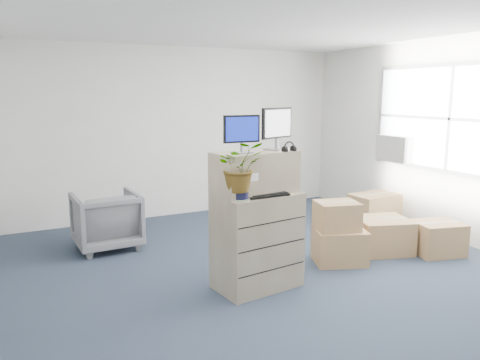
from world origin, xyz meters
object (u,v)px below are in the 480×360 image
(water_bottle, at_px, (261,181))
(potted_plant, at_px, (240,173))
(monitor_right, at_px, (277,126))
(office_chair, at_px, (106,218))
(monitor_left, at_px, (242,132))
(keyboard, at_px, (266,195))
(filing_cabinet_lower, at_px, (257,241))

(water_bottle, relative_size, potted_plant, 0.41)
(monitor_right, height_order, office_chair, monitor_right)
(monitor_left, height_order, office_chair, monitor_left)
(keyboard, bearing_deg, office_chair, 119.34)
(keyboard, bearing_deg, monitor_right, 41.22)
(monitor_right, height_order, keyboard, monitor_right)
(filing_cabinet_lower, height_order, potted_plant, potted_plant)
(water_bottle, bearing_deg, potted_plant, -148.73)
(filing_cabinet_lower, xyz_separation_m, water_bottle, (0.08, 0.06, 0.63))
(filing_cabinet_lower, distance_m, water_bottle, 0.63)
(monitor_right, bearing_deg, filing_cabinet_lower, 176.55)
(monitor_right, bearing_deg, potted_plant, -175.89)
(keyboard, bearing_deg, potted_plant, -174.25)
(monitor_right, xyz_separation_m, office_chair, (-1.45, 1.95, -1.29))
(potted_plant, bearing_deg, keyboard, 5.51)
(monitor_left, xyz_separation_m, potted_plant, (-0.10, -0.16, -0.38))
(monitor_left, distance_m, keyboard, 0.69)
(monitor_right, distance_m, potted_plant, 0.74)
(monitor_right, distance_m, keyboard, 0.75)
(monitor_left, relative_size, monitor_right, 0.87)
(water_bottle, relative_size, office_chair, 0.28)
(monitor_right, bearing_deg, water_bottle, 166.68)
(monitor_right, height_order, water_bottle, monitor_right)
(filing_cabinet_lower, distance_m, keyboard, 0.54)
(monitor_left, relative_size, office_chair, 0.46)
(office_chair, bearing_deg, monitor_right, 124.14)
(filing_cabinet_lower, bearing_deg, potted_plant, -157.36)
(potted_plant, bearing_deg, water_bottle, 31.27)
(monitor_right, xyz_separation_m, potted_plant, (-0.56, -0.24, -0.42))
(filing_cabinet_lower, bearing_deg, water_bottle, 29.48)
(water_bottle, bearing_deg, keyboard, -104.45)
(monitor_left, relative_size, keyboard, 0.84)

